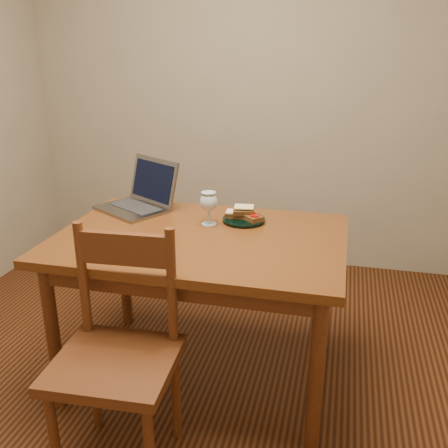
% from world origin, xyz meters
% --- Properties ---
extents(floor, '(3.20, 3.20, 0.02)m').
position_xyz_m(floor, '(0.00, 0.00, -0.01)').
color(floor, black).
rests_on(floor, ground).
extents(back_wall, '(3.20, 0.02, 2.60)m').
position_xyz_m(back_wall, '(0.00, 1.61, 1.30)').
color(back_wall, gray).
rests_on(back_wall, floor).
extents(table, '(1.30, 0.90, 0.74)m').
position_xyz_m(table, '(0.09, 0.10, 0.65)').
color(table, '#44260B').
rests_on(table, floor).
extents(chair, '(0.46, 0.44, 0.47)m').
position_xyz_m(chair, '(-0.06, -0.49, 0.51)').
color(chair, '#44230E').
rests_on(chair, floor).
extents(plate, '(0.21, 0.21, 0.02)m').
position_xyz_m(plate, '(0.25, 0.33, 0.75)').
color(plate, black).
rests_on(plate, table).
extents(sandwich_cheese, '(0.12, 0.07, 0.03)m').
position_xyz_m(sandwich_cheese, '(0.21, 0.34, 0.78)').
color(sandwich_cheese, '#381E0C').
rests_on(sandwich_cheese, plate).
extents(sandwich_tomato, '(0.13, 0.13, 0.03)m').
position_xyz_m(sandwich_tomato, '(0.29, 0.32, 0.78)').
color(sandwich_tomato, '#381E0C').
rests_on(sandwich_tomato, plate).
extents(sandwich_top, '(0.12, 0.08, 0.03)m').
position_xyz_m(sandwich_top, '(0.25, 0.34, 0.80)').
color(sandwich_top, '#381E0C').
rests_on(sandwich_top, plate).
extents(milk_glass, '(0.09, 0.09, 0.16)m').
position_xyz_m(milk_glass, '(0.09, 0.25, 0.82)').
color(milk_glass, white).
rests_on(milk_glass, table).
extents(laptop, '(0.46, 0.45, 0.25)m').
position_xyz_m(laptop, '(-0.32, 0.42, 0.81)').
color(laptop, slate).
rests_on(laptop, table).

